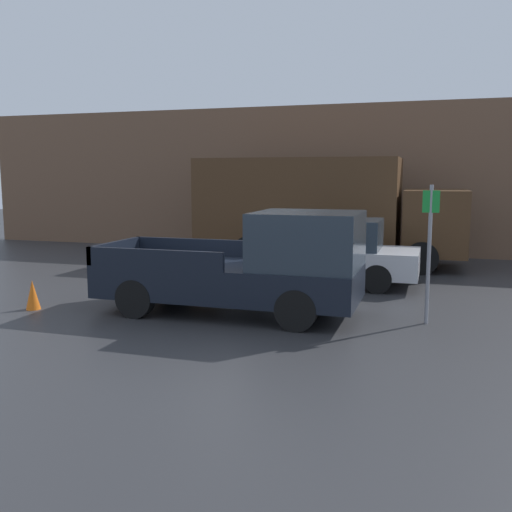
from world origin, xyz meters
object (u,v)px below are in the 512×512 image
car (323,251)px  newspaper_box (369,241)px  pickup_truck (253,267)px  parking_sign (429,247)px  traffic_cone (33,295)px  delivery_truck (319,208)px

car → newspaper_box: car is taller
pickup_truck → parking_sign: bearing=5.7°
parking_sign → traffic_cone: parking_sign is taller
pickup_truck → newspaper_box: 9.30m
car → pickup_truck: bearing=-100.7°
delivery_truck → parking_sign: bearing=-63.0°
pickup_truck → parking_sign: parking_sign is taller
pickup_truck → car: pickup_truck is taller
delivery_truck → parking_sign: delivery_truck is taller
pickup_truck → traffic_cone: 4.58m
pickup_truck → delivery_truck: delivery_truck is taller
delivery_truck → parking_sign: 7.38m
delivery_truck → traffic_cone: size_ratio=13.23×
car → traffic_cone: (-5.14, -4.60, -0.52)m
pickup_truck → newspaper_box: pickup_truck is taller
pickup_truck → traffic_cone: size_ratio=8.44×
car → newspaper_box: 5.55m
delivery_truck → parking_sign: size_ratio=3.14×
delivery_truck → newspaper_box: delivery_truck is taller
car → traffic_cone: bearing=-138.2°
newspaper_box → traffic_cone: (-5.66, -10.11, -0.20)m
car → parking_sign: size_ratio=1.87×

